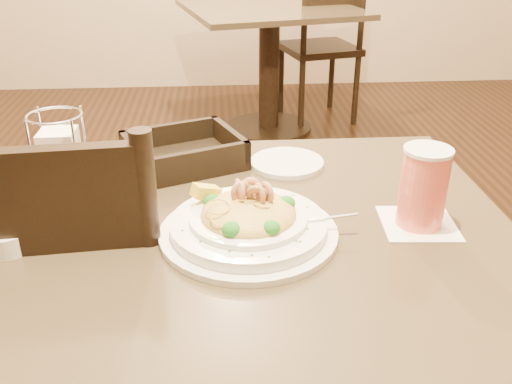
{
  "coord_description": "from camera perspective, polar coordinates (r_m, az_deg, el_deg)",
  "views": [
    {
      "loc": [
        -0.06,
        -0.8,
        1.23
      ],
      "look_at": [
        0.0,
        0.02,
        0.81
      ],
      "focal_mm": 40.0,
      "sensor_mm": 36.0,
      "label": 1
    }
  ],
  "objects": [
    {
      "name": "main_table",
      "position": [
        1.08,
        0.08,
        -15.42
      ],
      "size": [
        0.9,
        0.9,
        0.73
      ],
      "color": "black",
      "rests_on": "ground"
    },
    {
      "name": "background_table",
      "position": [
        3.39,
        1.34,
        14.22
      ],
      "size": [
        1.09,
        1.09,
        0.73
      ],
      "rotation": [
        0.0,
        0.0,
        0.24
      ],
      "color": "black",
      "rests_on": "ground"
    },
    {
      "name": "dining_chair_near",
      "position": [
        1.22,
        -18.17,
        -11.82
      ],
      "size": [
        0.45,
        0.45,
        0.93
      ],
      "rotation": [
        0.0,
        0.0,
        3.23
      ],
      "color": "black",
      "rests_on": "ground"
    },
    {
      "name": "dining_chair_far",
      "position": [
        3.59,
        6.7,
        14.65
      ],
      "size": [
        0.51,
        0.51,
        0.93
      ],
      "rotation": [
        0.0,
        0.0,
        3.38
      ],
      "color": "black",
      "rests_on": "ground"
    },
    {
      "name": "pasta_bowl",
      "position": [
        0.94,
        -0.77,
        -2.93
      ],
      "size": [
        0.33,
        0.3,
        0.1
      ],
      "rotation": [
        0.0,
        0.0,
        -0.09
      ],
      "color": "white",
      "rests_on": "main_table"
    },
    {
      "name": "drink_glass",
      "position": [
        1.0,
        16.38,
        0.37
      ],
      "size": [
        0.13,
        0.13,
        0.14
      ],
      "rotation": [
        0.0,
        0.0,
        -0.07
      ],
      "color": "white",
      "rests_on": "main_table"
    },
    {
      "name": "bread_basket",
      "position": [
        1.22,
        -7.2,
        3.74
      ],
      "size": [
        0.28,
        0.26,
        0.06
      ],
      "rotation": [
        0.0,
        0.0,
        0.39
      ],
      "color": "black",
      "rests_on": "main_table"
    },
    {
      "name": "napkin_caddy",
      "position": [
        1.13,
        -18.87,
        3.02
      ],
      "size": [
        0.1,
        0.1,
        0.16
      ],
      "rotation": [
        0.0,
        0.0,
        0.27
      ],
      "color": "silver",
      "rests_on": "main_table"
    },
    {
      "name": "side_plate",
      "position": [
        1.22,
        3.11,
        2.95
      ],
      "size": [
        0.17,
        0.17,
        0.01
      ],
      "primitive_type": "cylinder",
      "rotation": [
        0.0,
        0.0,
        0.07
      ],
      "color": "white",
      "rests_on": "main_table"
    },
    {
      "name": "butter_ramekin",
      "position": [
        1.0,
        -23.58,
        -4.33
      ],
      "size": [
        0.09,
        0.09,
        0.03
      ],
      "primitive_type": "cylinder",
      "rotation": [
        0.0,
        0.0,
        -0.17
      ],
      "color": "white",
      "rests_on": "main_table"
    }
  ]
}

